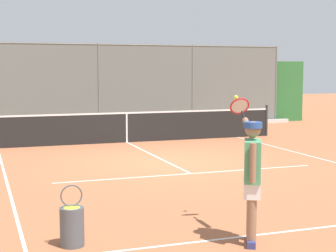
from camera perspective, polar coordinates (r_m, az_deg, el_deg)
name	(u,v)px	position (r m, az deg, el deg)	size (l,w,h in m)	color
ground_plane	(167,162)	(13.51, -0.05, -3.86)	(60.00, 60.00, 0.00)	#A8603D
court_line_markings	(195,176)	(11.84, 2.90, -5.27)	(7.89, 9.91, 0.01)	white
fence_backdrop	(95,94)	(21.60, -7.68, 3.35)	(18.60, 1.37, 3.29)	slate
tennis_net	(127,127)	(17.11, -4.39, -0.09)	(10.14, 0.09, 1.07)	#2D2D2D
tennis_player	(252,172)	(7.26, 8.85, -4.88)	(0.59, 1.34, 1.94)	navy
ball_basket	(72,224)	(7.32, -10.11, -10.15)	(0.32, 0.32, 0.83)	#4C5156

